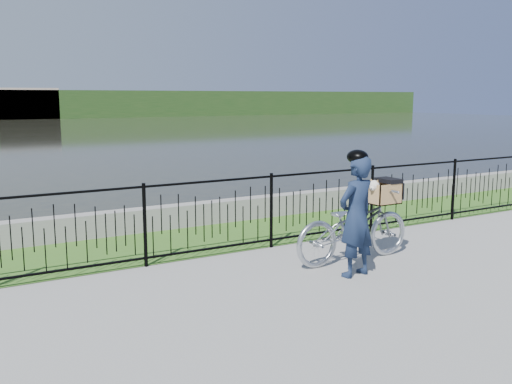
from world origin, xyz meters
TOP-DOWN VIEW (x-y plane):
  - ground at (0.00, 0.00)m, footprint 120.00×120.00m
  - grass_strip at (0.00, 2.60)m, footprint 60.00×2.00m
  - quay_wall at (0.00, 3.60)m, footprint 60.00×0.30m
  - fence at (0.00, 1.60)m, footprint 14.00×0.06m
  - far_building_right at (6.00, 58.50)m, footprint 6.00×3.00m
  - bicycle_rig at (1.62, 0.40)m, footprint 1.91×0.67m
  - cyclist at (1.20, -0.14)m, footprint 0.62×0.46m

SIDE VIEW (x-z plane):
  - ground at x=0.00m, z-range 0.00..0.00m
  - grass_strip at x=0.00m, z-range 0.00..0.01m
  - quay_wall at x=0.00m, z-range 0.00..0.40m
  - bicycle_rig at x=1.62m, z-range -0.06..1.09m
  - fence at x=0.00m, z-range 0.00..1.15m
  - cyclist at x=1.20m, z-range -0.01..1.62m
  - far_building_right at x=6.00m, z-range 0.00..3.20m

